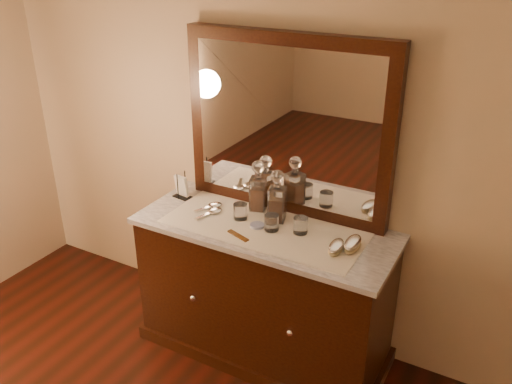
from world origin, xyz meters
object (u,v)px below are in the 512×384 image
decanter_right (277,201)px  brush_far (353,244)px  pin_dish (257,225)px  brush_near (336,247)px  dresser_cabinet (264,293)px  mirror_frame (287,126)px  comb (238,236)px  hand_mirror_outer (212,206)px  decanter_left (258,191)px  hand_mirror_inner (212,212)px  napkin_rack (182,187)px

decanter_right → brush_far: decanter_right is taller
pin_dish → decanter_right: bearing=64.1°
brush_near → decanter_right: bearing=160.3°
dresser_cabinet → mirror_frame: mirror_frame is taller
comb → mirror_frame: bearing=99.1°
comb → pin_dish: bearing=93.8°
decanter_right → hand_mirror_outer: bearing=-174.4°
pin_dish → decanter_right: decanter_right is taller
decanter_left → brush_far: size_ratio=1.71×
mirror_frame → pin_dish: mirror_frame is taller
mirror_frame → brush_far: mirror_frame is taller
mirror_frame → decanter_right: 0.41m
comb → brush_far: 0.59m
decanter_right → hand_mirror_inner: 0.39m
pin_dish → brush_far: (0.53, 0.04, 0.02)m
hand_mirror_outer → hand_mirror_inner: 0.08m
dresser_cabinet → hand_mirror_inner: hand_mirror_inner is taller
hand_mirror_outer → pin_dish: bearing=-13.2°
comb → brush_near: bearing=31.5°
decanter_right → brush_near: bearing=-19.7°
comb → decanter_left: (-0.06, 0.33, 0.11)m
comb → brush_near: 0.52m
napkin_rack → decanter_right: 0.64m
decanter_right → brush_far: bearing=-9.7°
comb → napkin_rack: (-0.54, 0.25, 0.06)m
mirror_frame → brush_far: 0.72m
pin_dish → hand_mirror_inner: size_ratio=0.40×
decanter_left → comb: bearing=-79.8°
napkin_rack → decanter_left: size_ratio=0.54×
napkin_rack → brush_near: napkin_rack is taller
comb → brush_near: (0.50, 0.11, 0.02)m
comb → napkin_rack: napkin_rack is taller
napkin_rack → decanter_left: (0.48, 0.08, 0.05)m
decanter_right → brush_near: size_ratio=1.87×
decanter_left → brush_far: bearing=-13.3°
pin_dish → napkin_rack: bearing=169.5°
brush_far → decanter_right: bearing=170.3°
pin_dish → napkin_rack: (-0.58, 0.11, 0.05)m
pin_dish → hand_mirror_inner: 0.30m
brush_near → hand_mirror_inner: (-0.77, 0.04, -0.01)m
mirror_frame → napkin_rack: size_ratio=7.42×
hand_mirror_inner → decanter_left: bearing=39.8°
dresser_cabinet → brush_near: size_ratio=8.72×
mirror_frame → brush_near: mirror_frame is taller
napkin_rack → brush_near: 1.05m
brush_near → comb: bearing=-167.3°
brush_far → pin_dish: bearing=-175.8°
hand_mirror_outer → napkin_rack: bearing=173.4°
brush_far → hand_mirror_outer: (-0.87, 0.04, -0.02)m
mirror_frame → hand_mirror_inner: mirror_frame is taller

